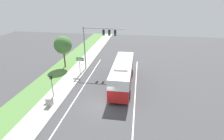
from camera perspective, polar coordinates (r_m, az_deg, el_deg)
ground_plane at (r=20.73m, az=-2.85°, el=-11.02°), size 80.00×80.00×0.00m
sidewalk at (r=22.61m, az=-18.64°, el=-9.00°), size 2.80×80.00×0.12m
grass_verge at (r=24.18m, az=-25.48°, el=-7.98°), size 3.60×80.00×0.10m
lane_divider_near at (r=21.64m, az=-12.37°, el=-9.96°), size 0.14×30.00×0.01m
lane_divider_far at (r=20.41m, az=7.33°, el=-11.79°), size 0.14×30.00×0.01m
bus at (r=23.93m, az=3.44°, el=-0.86°), size 2.64×10.61×3.49m
signal_gantry at (r=28.16m, az=-4.78°, el=10.04°), size 6.71×0.41×7.25m
pedestrian_signal at (r=22.27m, az=-19.11°, el=-3.88°), size 0.28×0.34×2.91m
street_sign at (r=27.56m, az=-10.45°, el=2.42°), size 1.19×0.08×2.96m
utility_cabinet at (r=21.22m, az=-19.72°, el=-9.68°), size 0.61×0.61×0.98m
roadside_tree at (r=30.68m, az=-15.72°, el=7.84°), size 2.98×2.98×5.42m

